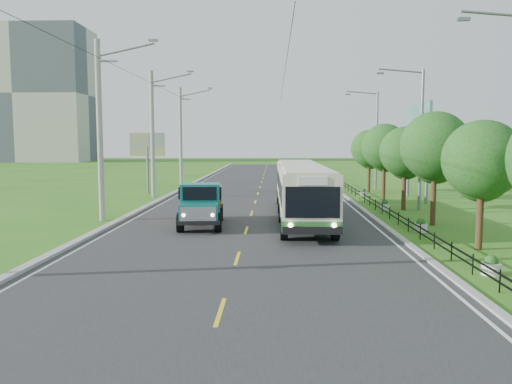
# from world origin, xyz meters

# --- Properties ---
(ground) EXTENTS (240.00, 240.00, 0.00)m
(ground) POSITION_xyz_m (0.00, 0.00, 0.00)
(ground) COLOR #2D6618
(ground) RESTS_ON ground
(road) EXTENTS (14.00, 120.00, 0.02)m
(road) POSITION_xyz_m (0.00, 20.00, 0.01)
(road) COLOR #28282B
(road) RESTS_ON ground
(curb_left) EXTENTS (0.40, 120.00, 0.15)m
(curb_left) POSITION_xyz_m (-7.20, 20.00, 0.07)
(curb_left) COLOR #9E9E99
(curb_left) RESTS_ON ground
(curb_right) EXTENTS (0.30, 120.00, 0.10)m
(curb_right) POSITION_xyz_m (7.15, 20.00, 0.05)
(curb_right) COLOR #9E9E99
(curb_right) RESTS_ON ground
(edge_line_left) EXTENTS (0.12, 120.00, 0.00)m
(edge_line_left) POSITION_xyz_m (-6.65, 20.00, 0.02)
(edge_line_left) COLOR silver
(edge_line_left) RESTS_ON road
(edge_line_right) EXTENTS (0.12, 120.00, 0.00)m
(edge_line_right) POSITION_xyz_m (6.65, 20.00, 0.02)
(edge_line_right) COLOR silver
(edge_line_right) RESTS_ON road
(centre_dash) EXTENTS (0.12, 2.20, 0.00)m
(centre_dash) POSITION_xyz_m (0.00, 0.00, 0.02)
(centre_dash) COLOR yellow
(centre_dash) RESTS_ON road
(railing_right) EXTENTS (0.04, 40.00, 0.60)m
(railing_right) POSITION_xyz_m (8.00, 14.00, 0.30)
(railing_right) COLOR black
(railing_right) RESTS_ON ground
(pole_near) EXTENTS (3.51, 0.32, 10.00)m
(pole_near) POSITION_xyz_m (-8.26, 9.00, 5.09)
(pole_near) COLOR gray
(pole_near) RESTS_ON ground
(pole_mid) EXTENTS (3.51, 0.32, 10.00)m
(pole_mid) POSITION_xyz_m (-8.26, 21.00, 5.09)
(pole_mid) COLOR gray
(pole_mid) RESTS_ON ground
(pole_far) EXTENTS (3.51, 0.32, 10.00)m
(pole_far) POSITION_xyz_m (-8.26, 33.00, 5.09)
(pole_far) COLOR gray
(pole_far) RESTS_ON ground
(tree_second) EXTENTS (3.18, 3.26, 5.30)m
(tree_second) POSITION_xyz_m (9.86, 2.14, 3.52)
(tree_second) COLOR #382314
(tree_second) RESTS_ON ground
(tree_third) EXTENTS (3.60, 3.62, 6.00)m
(tree_third) POSITION_xyz_m (9.86, 8.14, 3.99)
(tree_third) COLOR #382314
(tree_third) RESTS_ON ground
(tree_fourth) EXTENTS (3.24, 3.31, 5.40)m
(tree_fourth) POSITION_xyz_m (9.86, 14.14, 3.59)
(tree_fourth) COLOR #382314
(tree_fourth) RESTS_ON ground
(tree_fifth) EXTENTS (3.48, 3.52, 5.80)m
(tree_fifth) POSITION_xyz_m (9.86, 20.14, 3.85)
(tree_fifth) COLOR #382314
(tree_fifth) RESTS_ON ground
(tree_back) EXTENTS (3.30, 3.36, 5.50)m
(tree_back) POSITION_xyz_m (9.86, 26.14, 3.65)
(tree_back) COLOR #382314
(tree_back) RESTS_ON ground
(streetlight_mid) EXTENTS (3.02, 0.20, 9.07)m
(streetlight_mid) POSITION_xyz_m (10.64, 14.00, 4.90)
(streetlight_mid) COLOR slate
(streetlight_mid) RESTS_ON ground
(streetlight_far) EXTENTS (3.02, 0.20, 9.07)m
(streetlight_far) POSITION_xyz_m (10.64, 28.00, 4.90)
(streetlight_far) COLOR slate
(streetlight_far) RESTS_ON ground
(planter_front) EXTENTS (0.64, 0.64, 0.67)m
(planter_front) POSITION_xyz_m (8.60, -2.00, 0.29)
(planter_front) COLOR silver
(planter_front) RESTS_ON ground
(planter_near) EXTENTS (0.64, 0.64, 0.67)m
(planter_near) POSITION_xyz_m (8.60, 6.00, 0.29)
(planter_near) COLOR silver
(planter_near) RESTS_ON ground
(planter_mid) EXTENTS (0.64, 0.64, 0.67)m
(planter_mid) POSITION_xyz_m (8.60, 14.00, 0.29)
(planter_mid) COLOR silver
(planter_mid) RESTS_ON ground
(planter_far) EXTENTS (0.64, 0.64, 0.67)m
(planter_far) POSITION_xyz_m (8.60, 22.00, 0.29)
(planter_far) COLOR silver
(planter_far) RESTS_ON ground
(billboard_left) EXTENTS (3.00, 0.20, 5.20)m
(billboard_left) POSITION_xyz_m (-9.50, 24.00, 3.87)
(billboard_left) COLOR slate
(billboard_left) RESTS_ON ground
(billboard_right) EXTENTS (0.24, 6.00, 7.30)m
(billboard_right) POSITION_xyz_m (12.30, 20.00, 5.34)
(billboard_right) COLOR slate
(billboard_right) RESTS_ON ground
(apartment_near) EXTENTS (28.00, 14.00, 30.00)m
(apartment_near) POSITION_xyz_m (-55.00, 95.00, 15.00)
(apartment_near) COLOR #B7B2A3
(apartment_near) RESTS_ON ground
(bus) EXTENTS (2.71, 15.77, 3.04)m
(bus) POSITION_xyz_m (2.94, 10.06, 1.83)
(bus) COLOR #2C6F2F
(bus) RESTS_ON ground
(dump_truck) EXTENTS (2.54, 5.63, 2.30)m
(dump_truck) POSITION_xyz_m (-2.43, 7.37, 1.30)
(dump_truck) COLOR #116961
(dump_truck) RESTS_ON ground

